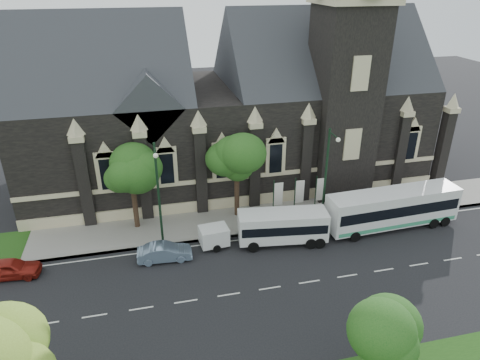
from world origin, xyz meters
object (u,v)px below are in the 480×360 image
object	(u,v)px
banner_flag_right	(319,192)
car_far_red	(10,268)
sedan	(165,252)
banner_flag_center	(298,194)
tree_park_east	(389,325)
tree_walk_left	(133,167)
street_lamp_near	(327,173)
street_lamp_mid	(158,191)
box_trailer	(214,236)
banner_flag_left	(277,196)
shuttle_bus	(283,225)
tour_coach	(393,208)
tree_walk_right	(239,157)

from	to	relation	value
banner_flag_right	car_far_red	bearing A→B (deg)	-172.55
sedan	car_far_red	world-z (taller)	car_far_red
banner_flag_center	tree_park_east	bearing A→B (deg)	-96.57
tree_park_east	tree_walk_left	distance (m)	23.36
street_lamp_near	sedan	world-z (taller)	street_lamp_near
tree_walk_left	street_lamp_mid	size ratio (longest dim) A/B	0.85
street_lamp_near	box_trailer	xyz separation A→B (m)	(-9.93, -0.99, -4.12)
banner_flag_left	shuttle_bus	bearing A→B (deg)	-99.29
banner_flag_left	tour_coach	size ratio (longest dim) A/B	0.33
banner_flag_left	banner_flag_center	distance (m)	2.00
tour_coach	car_far_red	size ratio (longest dim) A/B	2.82
street_lamp_near	tour_coach	bearing A→B (deg)	-15.38
street_lamp_near	box_trailer	bearing A→B (deg)	-174.32
banner_flag_left	car_far_red	size ratio (longest dim) A/B	0.94
tree_walk_left	car_far_red	xyz separation A→B (m)	(-9.39, -5.03, -5.01)
tree_walk_right	car_far_red	world-z (taller)	tree_walk_right
banner_flag_center	box_trailer	world-z (taller)	banner_flag_center
banner_flag_left	sedan	xyz separation A→B (m)	(-10.29, -3.84, -1.69)
car_far_red	banner_flag_center	bearing A→B (deg)	-76.56
sedan	car_far_red	size ratio (longest dim) A/B	0.99
box_trailer	sedan	size ratio (longest dim) A/B	0.80
banner_flag_right	tour_coach	world-z (taller)	banner_flag_right
street_lamp_near	banner_flag_left	world-z (taller)	street_lamp_near
tree_walk_left	banner_flag_left	bearing A→B (deg)	-8.02
street_lamp_near	banner_flag_center	distance (m)	3.74
tree_walk_right	banner_flag_right	world-z (taller)	tree_walk_right
tree_walk_left	tour_coach	xyz separation A→B (m)	(21.54, -5.19, -3.85)
tree_walk_left	banner_flag_center	distance (m)	14.58
street_lamp_near	sedan	xyz separation A→B (m)	(-14.00, -1.93, -4.42)
street_lamp_mid	banner_flag_left	size ratio (longest dim) A/B	2.25
banner_flag_right	street_lamp_near	bearing A→B (deg)	-98.56
banner_flag_center	banner_flag_left	bearing A→B (deg)	180.00
street_lamp_near	sedan	bearing A→B (deg)	-172.14
box_trailer	tree_walk_right	bearing A→B (deg)	50.83
street_lamp_mid	box_trailer	xyz separation A→B (m)	(4.07, -0.99, -4.12)
tour_coach	car_far_red	xyz separation A→B (m)	(-30.93, 0.16, -1.16)
tree_walk_right	banner_flag_center	bearing A→B (deg)	-18.64
tree_walk_left	tour_coach	size ratio (longest dim) A/B	0.64
tree_park_east	street_lamp_mid	distance (m)	19.32
box_trailer	banner_flag_right	bearing A→B (deg)	10.91
box_trailer	street_lamp_mid	bearing A→B (deg)	161.47
banner_flag_right	banner_flag_center	bearing A→B (deg)	180.00
tree_walk_right	street_lamp_near	bearing A→B (deg)	-28.06
banner_flag_right	tree_park_east	bearing A→B (deg)	-102.65
street_lamp_near	tree_walk_left	bearing A→B (deg)	167.13
street_lamp_mid	tour_coach	world-z (taller)	street_lamp_mid
street_lamp_near	banner_flag_center	bearing A→B (deg)	131.93
banner_flag_right	tour_coach	xyz separation A→B (m)	(5.46, -3.49, -0.50)
banner_flag_left	shuttle_bus	distance (m)	3.74
tree_walk_right	sedan	distance (m)	10.44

